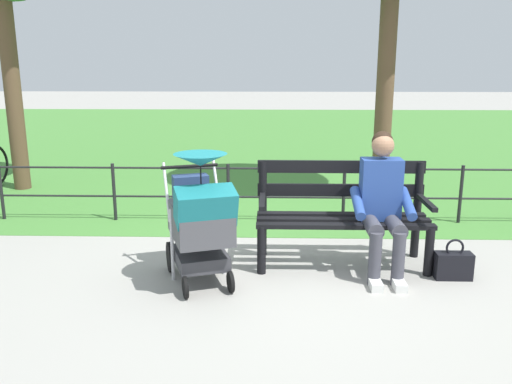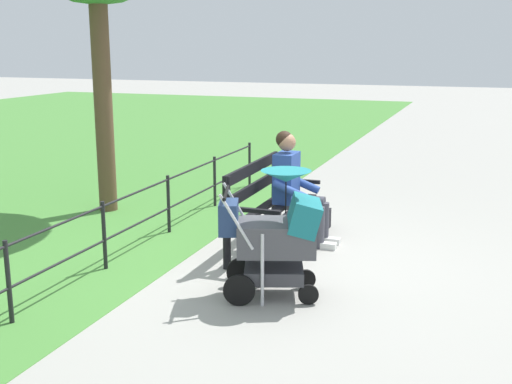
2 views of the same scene
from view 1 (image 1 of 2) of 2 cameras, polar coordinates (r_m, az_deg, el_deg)
ground_plane at (r=5.08m, az=3.61°, el=-7.87°), size 60.00×60.00×0.00m
grass_lawn at (r=13.65m, az=2.37°, el=5.92°), size 40.00×16.00×0.01m
park_bench at (r=5.07m, az=9.20°, el=-1.82°), size 1.60×0.61×0.96m
person_on_bench at (r=4.87m, az=13.41°, el=-0.82°), size 0.53×0.74×1.28m
stroller at (r=4.53m, az=-6.02°, el=-2.69°), size 0.75×0.99×1.15m
handbag at (r=5.05m, az=20.43°, el=-7.36°), size 0.32×0.14×0.37m
park_fence at (r=6.32m, az=3.24°, el=0.46°), size 6.93×0.04×0.70m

